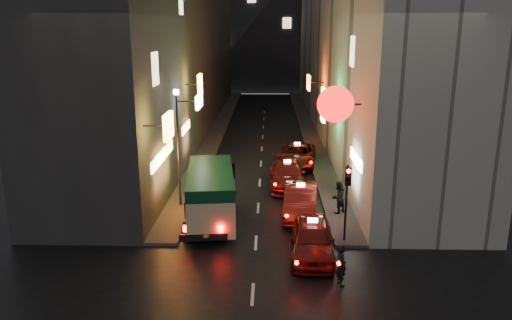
# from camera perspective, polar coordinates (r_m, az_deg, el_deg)

# --- Properties ---
(building_left) EXTENTS (7.44, 52.00, 18.00)m
(building_left) POSITION_cam_1_polar(r_m,az_deg,el_deg) (47.13, -9.23, 14.22)
(building_left) COLOR #3B3835
(building_left) RESTS_ON ground
(building_right) EXTENTS (8.13, 52.00, 18.00)m
(building_right) POSITION_cam_1_polar(r_m,az_deg,el_deg) (46.94, 10.97, 14.14)
(building_right) COLOR #B8B5A9
(building_right) RESTS_ON ground
(building_far) EXTENTS (30.00, 10.00, 22.00)m
(building_far) POSITION_cam_1_polar(r_m,az_deg,el_deg) (78.37, 1.15, 16.09)
(building_far) COLOR #2F2F33
(building_far) RESTS_ON ground
(sidewalk_left) EXTENTS (1.50, 52.00, 0.15)m
(sidewalk_left) POSITION_cam_1_polar(r_m,az_deg,el_deg) (47.54, -4.33, 3.54)
(sidewalk_left) COLOR #454240
(sidewalk_left) RESTS_ON ground
(sidewalk_right) EXTENTS (1.50, 52.00, 0.15)m
(sidewalk_right) POSITION_cam_1_polar(r_m,az_deg,el_deg) (47.44, 5.96, 3.48)
(sidewalk_right) COLOR #454240
(sidewalk_right) RESTS_ON ground
(minibus) EXTENTS (2.88, 6.45, 2.68)m
(minibus) POSITION_cam_1_polar(r_m,az_deg,el_deg) (24.68, -5.20, -3.44)
(minibus) COLOR beige
(minibus) RESTS_ON ground
(taxi_near) EXTENTS (2.61, 5.72, 1.95)m
(taxi_near) POSITION_cam_1_polar(r_m,az_deg,el_deg) (21.49, 6.43, -8.65)
(taxi_near) COLOR maroon
(taxi_near) RESTS_ON ground
(taxi_second) EXTENTS (2.81, 5.83, 1.96)m
(taxi_second) POSITION_cam_1_polar(r_m,az_deg,el_deg) (25.93, 5.09, -4.38)
(taxi_second) COLOR maroon
(taxi_second) RESTS_ON ground
(taxi_third) EXTENTS (2.28, 5.50, 1.91)m
(taxi_third) POSITION_cam_1_polar(r_m,az_deg,el_deg) (30.47, 3.59, -1.44)
(taxi_third) COLOR maroon
(taxi_third) RESTS_ON ground
(taxi_far) EXTENTS (2.82, 5.64, 1.90)m
(taxi_far) POSITION_cam_1_polar(r_m,az_deg,el_deg) (35.14, 4.73, 0.75)
(taxi_far) COLOR maroon
(taxi_far) RESTS_ON ground
(pedestrian_crossing) EXTENTS (0.56, 0.70, 1.84)m
(pedestrian_crossing) POSITION_cam_1_polar(r_m,az_deg,el_deg) (19.33, 9.72, -11.50)
(pedestrian_crossing) COLOR black
(pedestrian_crossing) RESTS_ON ground
(pedestrian_sidewalk) EXTENTS (0.84, 0.82, 1.91)m
(pedestrian_sidewalk) POSITION_cam_1_polar(r_m,az_deg,el_deg) (25.99, 9.38, -3.99)
(pedestrian_sidewalk) COLOR black
(pedestrian_sidewalk) RESTS_ON sidewalk_right
(traffic_light) EXTENTS (0.26, 0.43, 3.50)m
(traffic_light) POSITION_cam_1_polar(r_m,az_deg,el_deg) (22.17, 10.40, -3.09)
(traffic_light) COLOR black
(traffic_light) RESTS_ON sidewalk_right
(lamp_post) EXTENTS (0.28, 0.28, 6.22)m
(lamp_post) POSITION_cam_1_polar(r_m,az_deg,el_deg) (26.42, -8.90, 2.24)
(lamp_post) COLOR black
(lamp_post) RESTS_ON sidewalk_left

